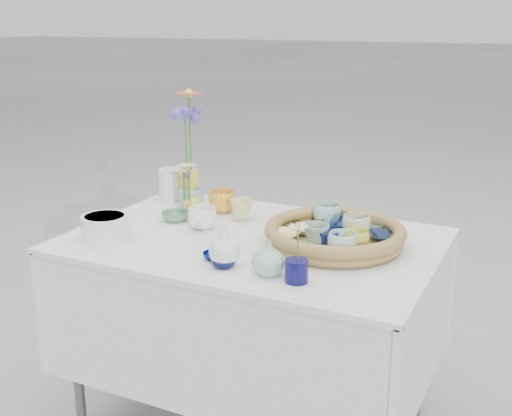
% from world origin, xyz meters
% --- Properties ---
extents(wicker_tray, '(0.47, 0.47, 0.08)m').
position_xyz_m(wicker_tray, '(0.28, 0.05, 0.80)').
color(wicker_tray, brown).
rests_on(wicker_tray, display_table).
extents(tray_ceramic_0, '(0.15, 0.15, 0.04)m').
position_xyz_m(tray_ceramic_0, '(0.26, 0.15, 0.80)').
color(tray_ceramic_0, navy).
rests_on(tray_ceramic_0, wicker_tray).
extents(tray_ceramic_1, '(0.15, 0.15, 0.03)m').
position_xyz_m(tray_ceramic_1, '(0.44, 0.12, 0.80)').
color(tray_ceramic_1, '#0A1838').
rests_on(tray_ceramic_1, wicker_tray).
extents(tray_ceramic_2, '(0.11, 0.11, 0.07)m').
position_xyz_m(tray_ceramic_2, '(0.37, 0.00, 0.82)').
color(tray_ceramic_2, '#D1D446').
rests_on(tray_ceramic_2, wicker_tray).
extents(tray_ceramic_3, '(0.12, 0.12, 0.03)m').
position_xyz_m(tray_ceramic_3, '(0.29, 0.01, 0.80)').
color(tray_ceramic_3, '#38734D').
rests_on(tray_ceramic_3, wicker_tray).
extents(tray_ceramic_4, '(0.10, 0.10, 0.08)m').
position_xyz_m(tray_ceramic_4, '(0.25, -0.04, 0.82)').
color(tray_ceramic_4, '#84A18C').
rests_on(tray_ceramic_4, wicker_tray).
extents(tray_ceramic_5, '(0.14, 0.14, 0.03)m').
position_xyz_m(tray_ceramic_5, '(0.18, 0.08, 0.80)').
color(tray_ceramic_5, silver).
rests_on(tray_ceramic_5, wicker_tray).
extents(tray_ceramic_6, '(0.12, 0.12, 0.08)m').
position_xyz_m(tray_ceramic_6, '(0.20, 0.20, 0.82)').
color(tray_ceramic_6, '#99D2C4').
rests_on(tray_ceramic_6, wicker_tray).
extents(tray_ceramic_7, '(0.13, 0.13, 0.08)m').
position_xyz_m(tray_ceramic_7, '(0.33, 0.12, 0.82)').
color(tray_ceramic_7, beige).
rests_on(tray_ceramic_7, wicker_tray).
extents(tray_ceramic_8, '(0.11, 0.11, 0.03)m').
position_xyz_m(tray_ceramic_8, '(0.37, 0.22, 0.80)').
color(tray_ceramic_8, '#6AB4CD').
rests_on(tray_ceramic_8, wicker_tray).
extents(tray_ceramic_9, '(0.08, 0.08, 0.06)m').
position_xyz_m(tray_ceramic_9, '(0.29, -0.04, 0.81)').
color(tray_ceramic_9, navy).
rests_on(tray_ceramic_9, wicker_tray).
extents(tray_ceramic_10, '(0.14, 0.14, 0.03)m').
position_xyz_m(tray_ceramic_10, '(0.11, -0.01, 0.80)').
color(tray_ceramic_10, '#EDE18B').
rests_on(tray_ceramic_10, wicker_tray).
extents(tray_ceramic_11, '(0.11, 0.11, 0.07)m').
position_xyz_m(tray_ceramic_11, '(0.35, -0.07, 0.82)').
color(tray_ceramic_11, silver).
rests_on(tray_ceramic_11, wicker_tray).
extents(tray_ceramic_12, '(0.09, 0.09, 0.07)m').
position_xyz_m(tray_ceramic_12, '(0.21, 0.23, 0.82)').
color(tray_ceramic_12, '#397F5D').
rests_on(tray_ceramic_12, wicker_tray).
extents(loose_ceramic_0, '(0.14, 0.14, 0.09)m').
position_xyz_m(loose_ceramic_0, '(-0.25, 0.23, 0.81)').
color(loose_ceramic_0, gold).
rests_on(loose_ceramic_0, display_table).
extents(loose_ceramic_1, '(0.11, 0.11, 0.08)m').
position_xyz_m(loose_ceramic_1, '(-0.14, 0.17, 0.81)').
color(loose_ceramic_1, '#DACD7C').
rests_on(loose_ceramic_1, display_table).
extents(loose_ceramic_2, '(0.13, 0.13, 0.03)m').
position_xyz_m(loose_ceramic_2, '(-0.35, 0.05, 0.78)').
color(loose_ceramic_2, '#4D7B5F').
rests_on(loose_ceramic_2, display_table).
extents(loose_ceramic_3, '(0.14, 0.14, 0.08)m').
position_xyz_m(loose_ceramic_3, '(-0.21, 0.01, 0.81)').
color(loose_ceramic_3, white).
rests_on(loose_ceramic_3, display_table).
extents(loose_ceramic_4, '(0.09, 0.09, 0.02)m').
position_xyz_m(loose_ceramic_4, '(-0.02, -0.24, 0.78)').
color(loose_ceramic_4, '#000D6B').
rests_on(loose_ceramic_4, display_table).
extents(loose_ceramic_5, '(0.12, 0.12, 0.08)m').
position_xyz_m(loose_ceramic_5, '(-0.39, 0.22, 0.81)').
color(loose_ceramic_5, '#86B4B2').
rests_on(loose_ceramic_5, display_table).
extents(loose_ceramic_6, '(0.09, 0.09, 0.02)m').
position_xyz_m(loose_ceramic_6, '(0.04, -0.28, 0.78)').
color(loose_ceramic_6, '#070C3C').
rests_on(loose_ceramic_6, display_table).
extents(fluted_bowl, '(0.20, 0.20, 0.09)m').
position_xyz_m(fluted_bowl, '(-0.46, -0.23, 0.81)').
color(fluted_bowl, silver).
rests_on(fluted_bowl, display_table).
extents(bud_vase_paleblue, '(0.12, 0.12, 0.15)m').
position_xyz_m(bud_vase_paleblue, '(0.03, -0.27, 0.84)').
color(bud_vase_paleblue, silver).
rests_on(bud_vase_paleblue, display_table).
extents(bud_vase_seafoam, '(0.11, 0.11, 0.11)m').
position_xyz_m(bud_vase_seafoam, '(0.19, -0.27, 0.82)').
color(bud_vase_seafoam, '#8BB6A2').
rests_on(bud_vase_seafoam, display_table).
extents(bud_vase_cobalt, '(0.09, 0.09, 0.07)m').
position_xyz_m(bud_vase_cobalt, '(0.28, -0.29, 0.80)').
color(bud_vase_cobalt, '#0B0A43').
rests_on(bud_vase_cobalt, display_table).
extents(single_daisy, '(0.08, 0.08, 0.12)m').
position_xyz_m(single_daisy, '(0.28, -0.28, 0.88)').
color(single_daisy, white).
rests_on(single_daisy, bud_vase_cobalt).
extents(tall_vase_yellow, '(0.09, 0.09, 0.14)m').
position_xyz_m(tall_vase_yellow, '(-0.43, 0.28, 0.84)').
color(tall_vase_yellow, yellow).
rests_on(tall_vase_yellow, display_table).
extents(gerbera, '(0.14, 0.14, 0.33)m').
position_xyz_m(gerbera, '(-0.42, 0.28, 1.06)').
color(gerbera, '#E25928').
rests_on(gerbera, tall_vase_yellow).
extents(hydrangea, '(0.10, 0.10, 0.31)m').
position_xyz_m(hydrangea, '(-0.44, 0.27, 1.01)').
color(hydrangea, '#615EC1').
rests_on(hydrangea, tall_vase_yellow).
extents(white_pitcher, '(0.15, 0.11, 0.13)m').
position_xyz_m(white_pitcher, '(-0.53, 0.29, 0.83)').
color(white_pitcher, silver).
rests_on(white_pitcher, display_table).
extents(daisy_cup, '(0.08, 0.08, 0.06)m').
position_xyz_m(daisy_cup, '(-0.33, 0.13, 0.80)').
color(daisy_cup, yellow).
rests_on(daisy_cup, display_table).
extents(daisy_posy, '(0.09, 0.09, 0.14)m').
position_xyz_m(daisy_posy, '(-0.34, 0.13, 0.90)').
color(daisy_posy, silver).
rests_on(daisy_posy, daisy_cup).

